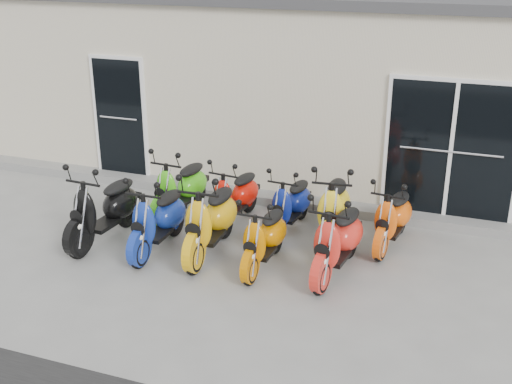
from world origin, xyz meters
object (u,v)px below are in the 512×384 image
scooter_front_black (103,200)px  scooter_back_extra (393,210)px  scooter_back_red (235,189)px  scooter_back_yellow (334,200)px  scooter_front_orange_a (210,211)px  scooter_front_orange_b (264,230)px  scooter_front_red (338,231)px  scooter_front_blue (158,211)px  scooter_back_blue (291,197)px  scooter_back_green (180,181)px

scooter_front_black → scooter_back_extra: (4.02, 1.28, -0.09)m
scooter_back_red → scooter_back_yellow: (1.61, -0.11, 0.08)m
scooter_front_orange_a → scooter_front_orange_b: scooter_front_orange_a is taller
scooter_back_extra → scooter_front_black: bearing=-155.0°
scooter_front_red → scooter_back_yellow: scooter_back_yellow is taller
scooter_front_orange_a → scooter_back_red: (-0.09, 1.14, -0.10)m
scooter_front_orange_b → scooter_front_red: scooter_front_red is taller
scooter_front_blue → scooter_back_red: size_ratio=1.08×
scooter_front_orange_b → scooter_front_red: (0.98, 0.15, 0.08)m
scooter_front_blue → scooter_back_blue: size_ratio=1.11×
scooter_front_blue → scooter_front_orange_b: size_ratio=1.11×
scooter_front_red → scooter_back_extra: bearing=70.0°
scooter_front_orange_a → scooter_back_yellow: 1.83m
scooter_front_blue → scooter_front_orange_a: bearing=10.4°
scooter_front_black → scooter_back_red: 2.02m
scooter_front_black → scooter_back_blue: scooter_front_black is taller
scooter_back_green → scooter_front_orange_a: bearing=-41.8°
scooter_front_orange_a → scooter_front_blue: bearing=-171.3°
scooter_front_orange_b → scooter_back_blue: bearing=92.4°
scooter_back_yellow → scooter_back_green: bearing=172.3°
scooter_front_orange_a → scooter_back_blue: bearing=52.4°
scooter_back_extra → scooter_back_green: bearing=-171.4°
scooter_front_orange_a → scooter_front_orange_b: 0.86m
scooter_back_green → scooter_back_red: scooter_back_green is taller
scooter_front_orange_b → scooter_back_yellow: size_ratio=0.85×
scooter_front_orange_b → scooter_back_extra: bearing=40.9°
scooter_front_orange_a → scooter_back_red: scooter_front_orange_a is taller
scooter_front_red → scooter_back_red: (-1.91, 1.11, -0.06)m
scooter_front_blue → scooter_front_orange_b: (1.60, 0.02, -0.06)m
scooter_back_red → scooter_back_extra: bearing=7.4°
scooter_front_red → scooter_back_extra: scooter_front_red is taller
scooter_front_orange_a → scooter_back_extra: 2.63m
scooter_back_red → scooter_back_extra: same height
scooter_back_red → scooter_front_orange_a: bearing=-78.0°
scooter_front_black → scooter_back_yellow: bearing=24.3°
scooter_front_black → scooter_back_red: size_ratio=1.16×
scooter_back_red → scooter_back_extra: 2.46m
scooter_front_red → scooter_back_extra: 1.24m
scooter_back_blue → scooter_back_extra: bearing=4.2°
scooter_front_orange_a → scooter_front_red: size_ratio=1.06×
scooter_front_orange_b → scooter_back_yellow: (0.68, 1.14, 0.10)m
scooter_back_red → scooter_front_orange_b: bearing=-46.0°
scooter_back_extra → scooter_front_red: bearing=-109.1°
scooter_front_blue → scooter_back_yellow: 2.56m
scooter_front_black → scooter_front_orange_b: size_ratio=1.18×
scooter_front_orange_b → scooter_front_orange_a: bearing=173.3°
scooter_front_blue → scooter_back_extra: (3.13, 1.28, -0.05)m
scooter_front_blue → scooter_front_orange_a: size_ratio=0.92×
scooter_back_extra → scooter_back_blue: bearing=-173.5°
scooter_front_orange_a → scooter_back_extra: bearing=23.4°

